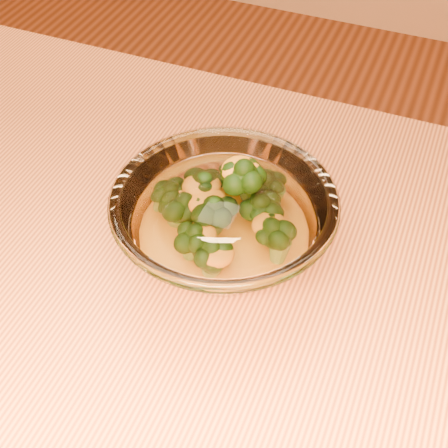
% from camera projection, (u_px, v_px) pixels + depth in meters
% --- Properties ---
extents(table, '(1.20, 0.80, 0.75)m').
position_uv_depth(table, '(174.00, 401.00, 0.60)').
color(table, '#DD8342').
rests_on(table, ground).
extents(glass_bowl, '(0.20, 0.20, 0.09)m').
position_uv_depth(glass_bowl, '(224.00, 227.00, 0.56)').
color(glass_bowl, white).
rests_on(glass_bowl, table).
extents(cheese_sauce, '(0.11, 0.11, 0.03)m').
position_uv_depth(cheese_sauce, '(224.00, 241.00, 0.58)').
color(cheese_sauce, orange).
rests_on(cheese_sauce, glass_bowl).
extents(broccoli_heap, '(0.13, 0.12, 0.08)m').
position_uv_depth(broccoli_heap, '(228.00, 208.00, 0.56)').
color(broccoli_heap, black).
rests_on(broccoli_heap, cheese_sauce).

